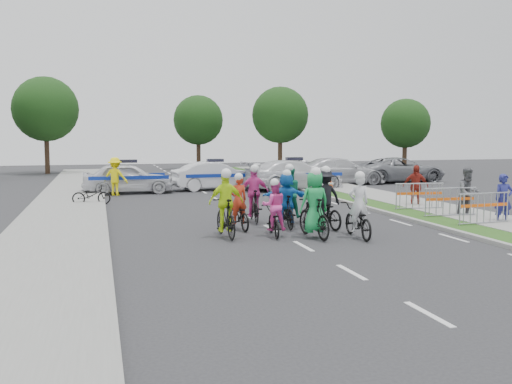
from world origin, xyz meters
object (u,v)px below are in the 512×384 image
object	(u,v)px
rider_4	(324,204)
civilian_sedan	(340,171)
rider_5	(286,203)
police_car_0	(128,178)
tree_3	(45,109)
rider_1	(314,211)
tree_1	(280,115)
cone_0	(322,195)
tree_4	(198,120)
rider_3	(226,211)
police_car_1	(215,176)
rider_9	(254,200)
tree_2	(405,124)
parked_bike	(91,195)
spectator_1	(468,193)
cone_1	(331,185)
barrier_2	(419,197)
police_car_2	(294,175)
spectator_2	(415,186)
barrier_0	(484,210)
marshal_hiviz	(115,177)
civilian_suv	(400,170)
rider_2	(274,215)
barrier_1	(450,203)
rider_6	(238,211)
spectator_0	(504,199)
rider_8	(288,201)
rider_0	(358,216)

from	to	relation	value
rider_4	civilian_sedan	distance (m)	16.46
rider_5	civilian_sedan	bearing A→B (deg)	-117.09
police_car_0	tree_3	world-z (taller)	tree_3
rider_1	tree_1	xyz separation A→B (m)	(8.27, 28.90, 3.74)
cone_0	tree_4	distance (m)	25.29
rider_3	police_car_1	distance (m)	14.44
rider_9	tree_2	distance (m)	28.32
rider_3	parked_bike	world-z (taller)	rider_3
spectator_1	cone_1	distance (m)	9.98
rider_5	cone_1	xyz separation A→B (m)	(5.88, 10.27, -0.45)
rider_1	tree_1	distance (m)	30.29
spectator_1	tree_1	xyz separation A→B (m)	(1.49, 26.61, 3.63)
rider_4	barrier_2	world-z (taller)	rider_4
rider_1	police_car_2	xyz separation A→B (m)	(4.22, 13.82, 0.01)
spectator_2	barrier_0	world-z (taller)	spectator_2
marshal_hiviz	tree_2	bearing A→B (deg)	-132.19
police_car_0	police_car_2	bearing A→B (deg)	-91.08
rider_9	tree_1	world-z (taller)	tree_1
police_car_2	civilian_suv	world-z (taller)	police_car_2
rider_1	rider_2	xyz separation A→B (m)	(-1.04, 0.58, -0.15)
marshal_hiviz	tree_4	world-z (taller)	tree_4
rider_5	barrier_1	distance (m)	6.21
rider_6	spectator_1	size ratio (longest dim) A/B	1.00
civilian_sedan	cone_1	distance (m)	4.85
rider_1	police_car_0	xyz separation A→B (m)	(-4.52, 14.35, -0.02)
rider_9	spectator_0	bearing A→B (deg)	168.13
rider_1	tree_4	xyz separation A→B (m)	(2.27, 32.90, 3.39)
tree_1	barrier_0	bearing A→B (deg)	-94.60
police_car_2	tree_2	size ratio (longest dim) A/B	0.96
rider_3	rider_4	distance (m)	3.47
civilian_sedan	civilian_suv	distance (m)	4.17
spectator_0	tree_1	distance (m)	28.44
spectator_2	marshal_hiviz	bearing A→B (deg)	170.82
rider_8	police_car_0	xyz separation A→B (m)	(-4.72, 11.43, 0.04)
rider_6	marshal_hiviz	distance (m)	11.83
rider_3	police_car_0	size ratio (longest dim) A/B	0.44
spectator_0	cone_0	distance (m)	8.05
spectator_1	police_car_2	bearing A→B (deg)	106.60
police_car_1	cone_1	bearing A→B (deg)	-122.65
rider_6	spectator_0	world-z (taller)	rider_6
cone_0	cone_1	world-z (taller)	same
marshal_hiviz	spectator_2	bearing A→B (deg)	166.46
tree_2	rider_9	bearing A→B (deg)	-130.14
rider_5	rider_8	distance (m)	1.11
police_car_1	barrier_1	distance (m)	14.07
parked_bike	tree_1	bearing A→B (deg)	-32.02
rider_0	spectator_1	bearing A→B (deg)	-151.21
rider_5	police_car_2	size ratio (longest dim) A/B	0.34
barrier_2	spectator_1	bearing A→B (deg)	-66.92
rider_9	police_car_0	bearing A→B (deg)	-65.00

